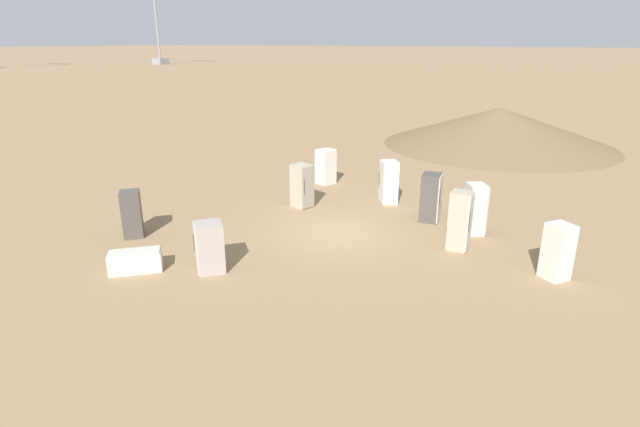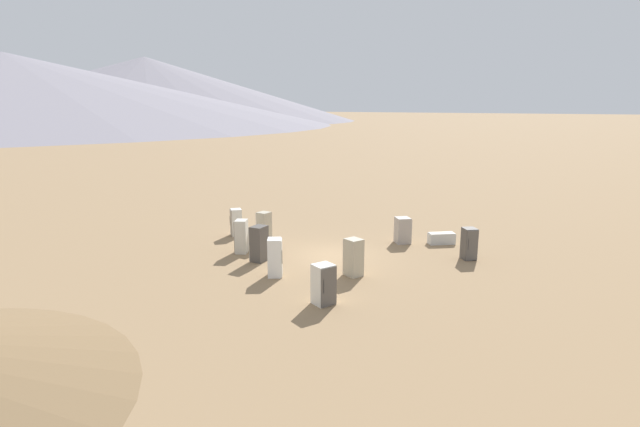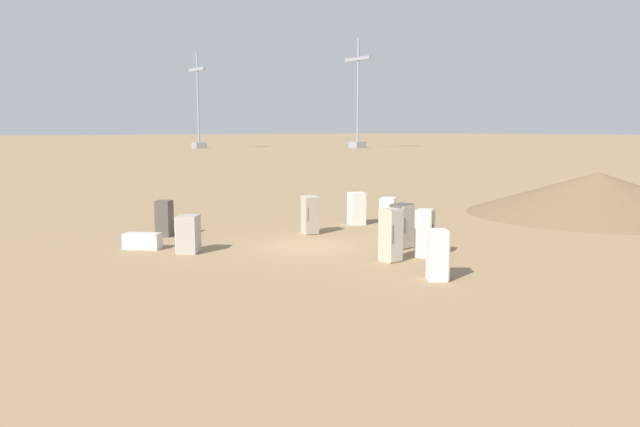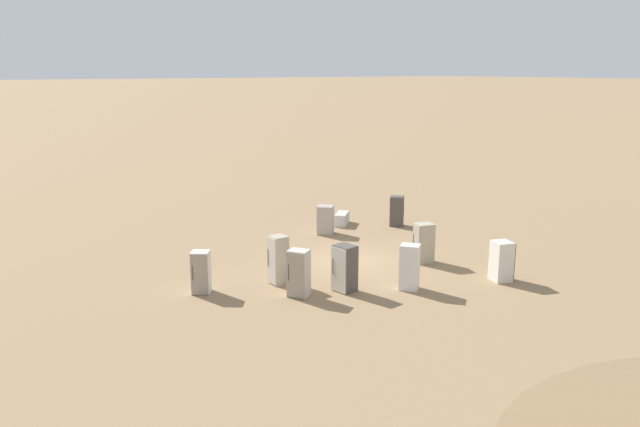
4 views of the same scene
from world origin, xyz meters
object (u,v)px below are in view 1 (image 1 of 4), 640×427
at_px(discarded_fridge_5, 475,209).
at_px(discarded_fridge_6, 302,186).
at_px(discarded_fridge_7, 132,214).
at_px(discarded_fridge_9, 460,221).
at_px(power_pylon_0, 157,32).
at_px(discarded_fridge_2, 558,252).
at_px(discarded_fridge_8, 325,166).
at_px(discarded_fridge_1, 135,261).
at_px(discarded_fridge_0, 431,197).
at_px(discarded_fridge_3, 209,247).
at_px(discarded_fridge_4, 389,182).

distance_m(discarded_fridge_5, discarded_fridge_6, 6.60).
xyz_separation_m(discarded_fridge_7, discarded_fridge_9, (-9.71, -4.42, 0.15)).
relative_size(power_pylon_0, discarded_fridge_6, 15.54).
height_order(discarded_fridge_2, discarded_fridge_5, discarded_fridge_5).
xyz_separation_m(discarded_fridge_5, discarded_fridge_6, (6.58, 0.52, -0.02)).
height_order(discarded_fridge_7, discarded_fridge_8, same).
relative_size(discarded_fridge_8, discarded_fridge_9, 0.84).
relative_size(discarded_fridge_5, discarded_fridge_6, 1.02).
xyz_separation_m(discarded_fridge_2, discarded_fridge_9, (2.89, -0.68, 0.15)).
bearing_deg(discarded_fridge_1, power_pylon_0, 2.27).
relative_size(discarded_fridge_0, discarded_fridge_8, 1.11).
relative_size(discarded_fridge_2, discarded_fridge_6, 0.93).
relative_size(discarded_fridge_6, discarded_fridge_8, 1.08).
bearing_deg(discarded_fridge_6, discarded_fridge_5, 110.72).
xyz_separation_m(discarded_fridge_0, discarded_fridge_3, (4.04, 7.22, -0.16)).
xyz_separation_m(discarded_fridge_4, discarded_fridge_9, (-3.77, 3.27, 0.08)).
distance_m(discarded_fridge_0, discarded_fridge_3, 8.28).
bearing_deg(discarded_fridge_1, discarded_fridge_5, -88.43).
bearing_deg(discarded_fridge_7, discarded_fridge_6, 13.58).
bearing_deg(discarded_fridge_4, discarded_fridge_8, 31.67).
xyz_separation_m(discarded_fridge_6, discarded_fridge_9, (-6.50, 1.09, 0.09)).
relative_size(discarded_fridge_1, discarded_fridge_7, 0.92).
xyz_separation_m(discarded_fridge_6, discarded_fridge_7, (3.21, 5.52, -0.06)).
bearing_deg(discarded_fridge_8, power_pylon_0, 68.19).
height_order(discarded_fridge_1, discarded_fridge_7, discarded_fridge_7).
xyz_separation_m(discarded_fridge_2, discarded_fridge_7, (12.60, 3.75, -0.00)).
bearing_deg(discarded_fridge_3, discarded_fridge_4, -60.44).
bearing_deg(discarded_fridge_3, discarded_fridge_9, -95.53).
xyz_separation_m(discarded_fridge_3, discarded_fridge_9, (-5.67, -5.14, 0.22)).
bearing_deg(discarded_fridge_7, discarded_fridge_5, -14.58).
relative_size(discarded_fridge_5, discarded_fridge_7, 1.10).
relative_size(discarded_fridge_0, discarded_fridge_4, 1.01).
bearing_deg(discarded_fridge_2, power_pylon_0, 177.24).
height_order(discarded_fridge_3, discarded_fridge_5, discarded_fridge_5).
height_order(discarded_fridge_2, discarded_fridge_7, discarded_fridge_2).
xyz_separation_m(discarded_fridge_1, discarded_fridge_8, (-0.07, -10.78, 0.48)).
height_order(discarded_fridge_7, discarded_fridge_9, discarded_fridge_9).
bearing_deg(discarded_fridge_1, discarded_fridge_7, 6.13).
bearing_deg(discarded_fridge_0, discarded_fridge_9, 28.58).
bearing_deg(discarded_fridge_9, discarded_fridge_1, -52.28).
bearing_deg(discarded_fridge_5, power_pylon_0, -162.20).
relative_size(power_pylon_0, discarded_fridge_5, 15.21).
bearing_deg(discarded_fridge_0, discarded_fridge_6, -87.87).
relative_size(discarded_fridge_1, discarded_fridge_4, 0.83).
bearing_deg(power_pylon_0, discarded_fridge_2, 141.53).
bearing_deg(discarded_fridge_5, discarded_fridge_4, -147.09).
xyz_separation_m(power_pylon_0, discarded_fridge_5, (-104.48, 82.96, -7.35)).
height_order(power_pylon_0, discarded_fridge_5, power_pylon_0).
xyz_separation_m(discarded_fridge_8, discarded_fridge_9, (-7.41, 4.53, 0.15)).
relative_size(discarded_fridge_1, discarded_fridge_3, 1.01).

